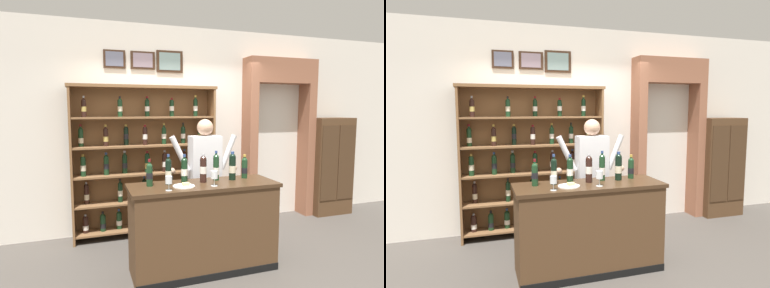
{
  "view_description": "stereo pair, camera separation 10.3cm",
  "coord_description": "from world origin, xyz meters",
  "views": [
    {
      "loc": [
        -1.32,
        -3.28,
        1.81
      ],
      "look_at": [
        -0.14,
        0.23,
        1.4
      ],
      "focal_mm": 30.51,
      "sensor_mm": 36.0,
      "label": 1
    },
    {
      "loc": [
        -1.22,
        -3.31,
        1.81
      ],
      "look_at": [
        -0.14,
        0.23,
        1.4
      ],
      "focal_mm": 30.51,
      "sensor_mm": 36.0,
      "label": 2
    }
  ],
  "objects": [
    {
      "name": "cheese_plate",
      "position": [
        -0.33,
        -0.07,
        1.0
      ],
      "size": [
        0.23,
        0.23,
        0.04
      ],
      "color": "white",
      "rests_on": "tasting_counter"
    },
    {
      "name": "wine_glass_left",
      "position": [
        -0.02,
        -0.14,
        1.1
      ],
      "size": [
        0.07,
        0.07,
        0.16
      ],
      "color": "silver",
      "rests_on": "tasting_counter"
    },
    {
      "name": "wine_glass_right",
      "position": [
        -0.52,
        -0.18,
        1.09
      ],
      "size": [
        0.07,
        0.07,
        0.15
      ],
      "color": "silver",
      "rests_on": "tasting_counter"
    },
    {
      "name": "tasting_bottle_grappa",
      "position": [
        0.48,
        0.12,
        1.11
      ],
      "size": [
        0.07,
        0.07,
        0.28
      ],
      "color": "#19381E",
      "rests_on": "tasting_counter"
    },
    {
      "name": "back_wall",
      "position": [
        -0.0,
        1.54,
        1.5
      ],
      "size": [
        12.0,
        0.19,
        3.01
      ],
      "color": "silver",
      "rests_on": "ground"
    },
    {
      "name": "tasting_bottle_chianti",
      "position": [
        0.11,
        0.12,
        1.14
      ],
      "size": [
        0.07,
        0.07,
        0.34
      ],
      "color": "#19381E",
      "rests_on": "tasting_counter"
    },
    {
      "name": "wine_shelf",
      "position": [
        -0.49,
        1.27,
        1.09
      ],
      "size": [
        2.04,
        0.31,
        2.12
      ],
      "color": "brown",
      "rests_on": "ground"
    },
    {
      "name": "tasting_bottle_riserva",
      "position": [
        -0.06,
        0.07,
        1.14
      ],
      "size": [
        0.08,
        0.08,
        0.31
      ],
      "color": "black",
      "rests_on": "tasting_counter"
    },
    {
      "name": "tasting_bottle_rosso",
      "position": [
        -0.46,
        0.09,
        1.13
      ],
      "size": [
        0.07,
        0.07,
        0.33
      ],
      "color": "black",
      "rests_on": "tasting_counter"
    },
    {
      "name": "ground_plane",
      "position": [
        0.0,
        0.0,
        -0.01
      ],
      "size": [
        14.0,
        14.0,
        0.02
      ],
      "primitive_type": "cube",
      "color": "#47423D"
    },
    {
      "name": "shopkeeper",
      "position": [
        0.15,
        0.57,
        1.03
      ],
      "size": [
        0.92,
        0.22,
        1.67
      ],
      "color": "#2D3347",
      "rests_on": "ground"
    },
    {
      "name": "archway_doorway",
      "position": [
        1.72,
        1.4,
        1.5
      ],
      "size": [
        1.22,
        0.45,
        2.6
      ],
      "color": "#935B42",
      "rests_on": "ground"
    },
    {
      "name": "tasting_bottle_super_tuscan",
      "position": [
        0.3,
        0.08,
        1.15
      ],
      "size": [
        0.08,
        0.08,
        0.33
      ],
      "color": "black",
      "rests_on": "tasting_counter"
    },
    {
      "name": "tasting_bottle_prosecco",
      "position": [
        -0.67,
        0.07,
        1.12
      ],
      "size": [
        0.07,
        0.07,
        0.29
      ],
      "color": "#19381E",
      "rests_on": "tasting_counter"
    },
    {
      "name": "tasting_bottle_brunello",
      "position": [
        -0.27,
        0.12,
        1.13
      ],
      "size": [
        0.07,
        0.07,
        0.31
      ],
      "color": "black",
      "rests_on": "tasting_counter"
    },
    {
      "name": "side_cabinet",
      "position": [
        2.69,
        1.2,
        0.83
      ],
      "size": [
        0.71,
        0.37,
        1.65
      ],
      "color": "#4C331E",
      "rests_on": "ground"
    },
    {
      "name": "tasting_counter",
      "position": [
        -0.08,
        -0.0,
        0.49
      ],
      "size": [
        1.64,
        0.56,
        0.99
      ],
      "color": "#4C331E",
      "rests_on": "ground"
    }
  ]
}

